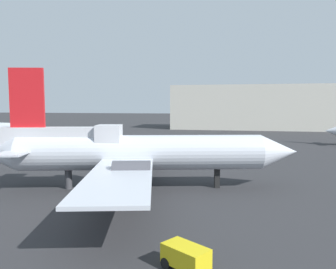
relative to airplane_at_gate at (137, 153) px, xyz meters
name	(u,v)px	position (x,y,z in m)	size (l,w,h in m)	color
airplane_at_gate	(137,153)	(0.00, 0.00, 0.00)	(31.71, 32.84, 11.98)	silver
jet_bridge	(15,140)	(-11.82, -2.58, 1.25)	(22.97, 7.08, 6.41)	silver
baggage_cart	(186,256)	(7.17, -15.56, -2.89)	(2.72, 2.42, 1.30)	gold
terminal_building	(284,107)	(26.31, 87.93, 3.79)	(75.84, 20.10, 14.88)	beige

